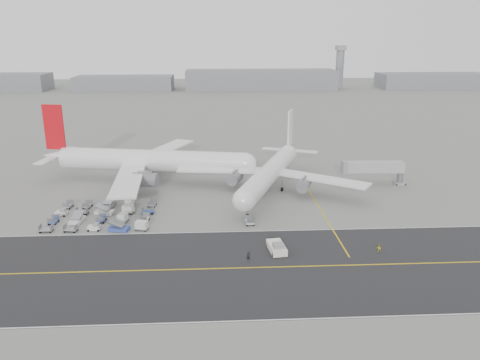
{
  "coord_description": "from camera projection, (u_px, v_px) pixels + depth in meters",
  "views": [
    {
      "loc": [
        5.82,
        -91.23,
        39.02
      ],
      "look_at": [
        11.34,
        12.0,
        6.76
      ],
      "focal_mm": 35.0,
      "sensor_mm": 36.0,
      "label": 1
    }
  ],
  "objects": [
    {
      "name": "taxiway",
      "position": [
        213.0,
        269.0,
        81.4
      ],
      "size": [
        220.0,
        59.0,
        0.03
      ],
      "color": "#2B2B2E",
      "rests_on": "ground"
    },
    {
      "name": "ground_crew_b",
      "position": [
        379.0,
        248.0,
        87.61
      ],
      "size": [
        0.78,
        0.61,
        1.61
      ],
      "primitive_type": "imported",
      "rotation": [
        0.0,
        0.0,
        3.14
      ],
      "color": "gold",
      "rests_on": "ground"
    },
    {
      "name": "horizon_buildings",
      "position": [
        247.0,
        89.0,
        347.66
      ],
      "size": [
        520.0,
        28.0,
        28.0
      ],
      "primitive_type": null,
      "color": "gray",
      "rests_on": "ground"
    },
    {
      "name": "gse_cluster",
      "position": [
        103.0,
        218.0,
        103.86
      ],
      "size": [
        30.38,
        25.43,
        2.06
      ],
      "primitive_type": null,
      "rotation": [
        0.0,
        0.0,
        -0.13
      ],
      "color": "gray",
      "rests_on": "ground"
    },
    {
      "name": "airliner_b",
      "position": [
        271.0,
        172.0,
        120.76
      ],
      "size": [
        48.16,
        49.09,
        17.77
      ],
      "rotation": [
        0.0,
        0.0,
        -0.37
      ],
      "color": "white",
      "rests_on": "ground"
    },
    {
      "name": "airliner_a",
      "position": [
        147.0,
        160.0,
        128.06
      ],
      "size": [
        60.03,
        58.88,
        20.87
      ],
      "rotation": [
        0.0,
        0.0,
        1.39
      ],
      "color": "white",
      "rests_on": "ground"
    },
    {
      "name": "control_tower",
      "position": [
        340.0,
        66.0,
        351.15
      ],
      "size": [
        7.0,
        7.0,
        31.25
      ],
      "color": "gray",
      "rests_on": "ground"
    },
    {
      "name": "jet_bridge",
      "position": [
        374.0,
        168.0,
        125.72
      ],
      "size": [
        17.47,
        3.85,
        6.58
      ],
      "rotation": [
        0.0,
        0.0,
        -0.04
      ],
      "color": "gray",
      "rests_on": "ground"
    },
    {
      "name": "stray_dolly",
      "position": [
        250.0,
        224.0,
        100.49
      ],
      "size": [
        1.95,
        2.92,
        1.71
      ],
      "primitive_type": null,
      "rotation": [
        0.0,
        0.0,
        0.09
      ],
      "color": "silver",
      "rests_on": "ground"
    },
    {
      "name": "pushback_tug",
      "position": [
        277.0,
        247.0,
        87.51
      ],
      "size": [
        3.44,
        7.57,
        2.13
      ],
      "rotation": [
        0.0,
        0.0,
        0.13
      ],
      "color": "white",
      "rests_on": "ground"
    },
    {
      "name": "ground_crew_a",
      "position": [
        248.0,
        256.0,
        84.04
      ],
      "size": [
        0.72,
        0.55,
        1.75
      ],
      "primitive_type": "imported",
      "rotation": [
        0.0,
        0.0,
        -0.22
      ],
      "color": "black",
      "rests_on": "ground"
    },
    {
      "name": "ground",
      "position": [
        189.0,
        228.0,
        98.29
      ],
      "size": [
        700.0,
        700.0,
        0.0
      ],
      "primitive_type": "plane",
      "color": "gray",
      "rests_on": "ground"
    }
  ]
}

